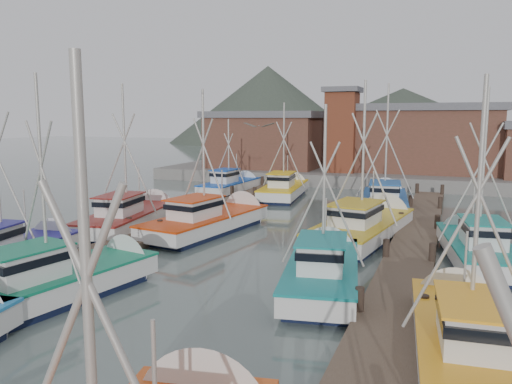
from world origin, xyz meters
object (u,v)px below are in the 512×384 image
(boat_8, at_px, (212,220))
(boat_12, at_px, (285,189))
(lookout_tower, at_px, (342,129))
(boat_4, at_px, (65,280))

(boat_8, relative_size, boat_12, 1.08)
(boat_8, height_order, boat_12, boat_8)
(lookout_tower, height_order, boat_4, lookout_tower)
(boat_4, xyz_separation_m, boat_12, (0.12, 26.00, -0.00))
(lookout_tower, relative_size, boat_12, 0.91)
(boat_8, distance_m, boat_12, 14.00)
(lookout_tower, height_order, boat_12, lookout_tower)
(lookout_tower, distance_m, boat_4, 37.16)
(boat_12, bearing_deg, boat_8, -96.50)
(lookout_tower, relative_size, boat_8, 0.84)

